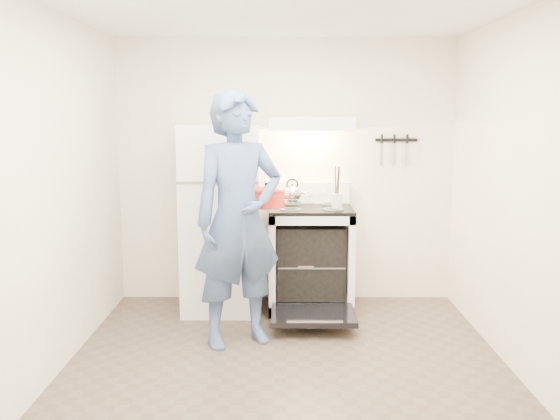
# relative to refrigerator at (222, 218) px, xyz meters

# --- Properties ---
(floor) EXTENTS (3.60, 3.60, 0.00)m
(floor) POSITION_rel_refrigerator_xyz_m (0.58, -1.45, -0.85)
(floor) COLOR #4F4037
(floor) RESTS_ON ground
(back_wall) EXTENTS (3.20, 0.02, 2.50)m
(back_wall) POSITION_rel_refrigerator_xyz_m (0.58, 0.35, 0.40)
(back_wall) COLOR beige
(back_wall) RESTS_ON ground
(refrigerator) EXTENTS (0.70, 0.70, 1.70)m
(refrigerator) POSITION_rel_refrigerator_xyz_m (0.00, 0.00, 0.00)
(refrigerator) COLOR white
(refrigerator) RESTS_ON floor
(stove_body) EXTENTS (0.76, 0.65, 0.92)m
(stove_body) POSITION_rel_refrigerator_xyz_m (0.81, 0.02, -0.39)
(stove_body) COLOR white
(stove_body) RESTS_ON floor
(cooktop) EXTENTS (0.76, 0.65, 0.03)m
(cooktop) POSITION_rel_refrigerator_xyz_m (0.81, 0.02, 0.09)
(cooktop) COLOR black
(cooktop) RESTS_ON stove_body
(backsplash) EXTENTS (0.76, 0.07, 0.20)m
(backsplash) POSITION_rel_refrigerator_xyz_m (0.81, 0.31, 0.20)
(backsplash) COLOR white
(backsplash) RESTS_ON cooktop
(oven_door) EXTENTS (0.70, 0.54, 0.04)m
(oven_door) POSITION_rel_refrigerator_xyz_m (0.81, -0.57, -0.72)
(oven_door) COLOR black
(oven_door) RESTS_ON floor
(oven_rack) EXTENTS (0.60, 0.52, 0.01)m
(oven_rack) POSITION_rel_refrigerator_xyz_m (0.81, 0.02, -0.41)
(oven_rack) COLOR slate
(oven_rack) RESTS_ON stove_body
(range_hood) EXTENTS (0.76, 0.50, 0.12)m
(range_hood) POSITION_rel_refrigerator_xyz_m (0.81, 0.10, 0.86)
(range_hood) COLOR white
(range_hood) RESTS_ON back_wall
(knife_strip) EXTENTS (0.40, 0.02, 0.03)m
(knife_strip) POSITION_rel_refrigerator_xyz_m (1.63, 0.33, 0.70)
(knife_strip) COLOR black
(knife_strip) RESTS_ON back_wall
(pizza_stone) EXTENTS (0.34, 0.34, 0.02)m
(pizza_stone) POSITION_rel_refrigerator_xyz_m (0.76, -0.07, -0.40)
(pizza_stone) COLOR #916F49
(pizza_stone) RESTS_ON oven_rack
(tea_kettle) EXTENTS (0.21, 0.17, 0.25)m
(tea_kettle) POSITION_rel_refrigerator_xyz_m (0.64, 0.09, 0.23)
(tea_kettle) COLOR #B3B4B8
(tea_kettle) RESTS_ON cooktop
(utensil_jar) EXTENTS (0.10, 0.10, 0.13)m
(utensil_jar) POSITION_rel_refrigerator_xyz_m (1.03, -0.22, 0.20)
(utensil_jar) COLOR silver
(utensil_jar) RESTS_ON cooktop
(person) EXTENTS (0.86, 0.74, 1.98)m
(person) POSITION_rel_refrigerator_xyz_m (0.21, -0.87, 0.14)
(person) COLOR navy
(person) RESTS_ON floor
(dutch_oven) EXTENTS (0.37, 0.30, 0.24)m
(dutch_oven) POSITION_rel_refrigerator_xyz_m (0.42, -0.51, 0.25)
(dutch_oven) COLOR red
(dutch_oven) RESTS_ON person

